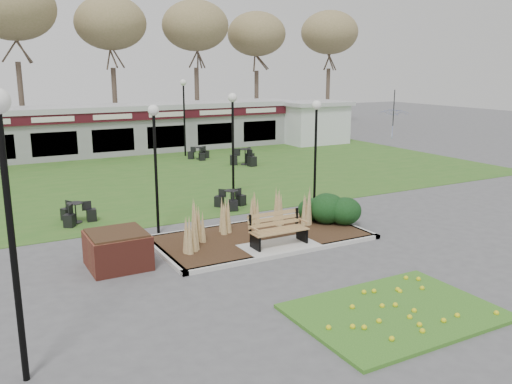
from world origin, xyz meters
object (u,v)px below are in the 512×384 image
lamp_post_near_right (316,131)px  bistro_set_d (245,159)px  lamp_post_mid_left (155,141)px  patio_umbrella (393,124)px  park_bench (277,229)px  lamp_post_mid_right (233,123)px  brick_planter (118,249)px  service_hut (314,122)px  lamp_post_near_left (5,174)px  lamp_post_far_right (184,101)px  bistro_set_c (200,155)px  bistro_set_b (76,216)px  food_pavilion (107,129)px  bistro_set_a (231,202)px

lamp_post_near_right → bistro_set_d: size_ratio=2.51×
lamp_post_mid_left → patio_umbrella: (18.53, 9.71, -1.26)m
park_bench → lamp_post_near_right: bearing=41.6°
park_bench → lamp_post_mid_right: bearing=75.7°
brick_planter → lamp_post_mid_left: lamp_post_mid_left is taller
brick_planter → service_hut: service_hut is taller
lamp_post_near_left → patio_umbrella: lamp_post_near_left is taller
lamp_post_near_right → lamp_post_far_right: size_ratio=0.90×
lamp_post_mid_left → bistro_set_c: bearing=61.8°
bistro_set_b → bistro_set_c: size_ratio=1.02×
bistro_set_c → bistro_set_d: bearing=-62.4°
lamp_post_far_right → lamp_post_mid_left: bearing=-114.7°
lamp_post_mid_left → patio_umbrella: 20.96m
park_bench → food_pavilion: size_ratio=0.07×
food_pavilion → bistro_set_c: size_ratio=19.55×
bistro_set_c → lamp_post_mid_right: bearing=-105.1°
lamp_post_near_left → bistro_set_d: bearing=52.1°
brick_planter → bistro_set_a: (5.25, 4.00, -0.24)m
food_pavilion → bistro_set_a: (0.85, -14.96, -1.24)m
lamp_post_near_right → bistro_set_c: 12.62m
food_pavilion → bistro_set_b: food_pavilion is taller
service_hut → bistro_set_c: 9.86m
lamp_post_near_left → patio_umbrella: (23.14, 16.50, -1.85)m
food_pavilion → bistro_set_c: 6.13m
lamp_post_mid_left → bistro_set_a: 4.64m
patio_umbrella → service_hut: bearing=116.6°
lamp_post_near_right → lamp_post_near_left: bearing=-147.4°
bistro_set_a → lamp_post_mid_left: bearing=-153.2°
bistro_set_a → brick_planter: bearing=-142.7°
lamp_post_mid_left → lamp_post_far_right: (6.30, 13.71, 0.30)m
bistro_set_a → bistro_set_c: 10.99m
lamp_post_near_right → bistro_set_b: bearing=162.5°
lamp_post_mid_left → bistro_set_b: 4.13m
park_bench → lamp_post_mid_left: lamp_post_mid_left is taller
brick_planter → lamp_post_mid_right: bearing=40.9°
food_pavilion → lamp_post_near_right: size_ratio=6.20×
bistro_set_c → patio_umbrella: 12.31m
park_bench → brick_planter: size_ratio=1.13×
lamp_post_far_right → bistro_set_a: 12.70m
service_hut → bistro_set_a: service_hut is taller
brick_planter → lamp_post_near_right: 8.39m
lamp_post_near_left → lamp_post_near_right: lamp_post_near_left is taller
patio_umbrella → bistro_set_a: bearing=-152.2°
bistro_set_b → bistro_set_d: 12.28m
lamp_post_near_left → lamp_post_far_right: 23.22m
lamp_post_far_right → bistro_set_d: lamp_post_far_right is taller
lamp_post_mid_right → bistro_set_a: (-0.64, -1.11, -2.78)m
lamp_post_near_left → lamp_post_near_right: (10.46, 6.70, -0.61)m
lamp_post_far_right → bistro_set_a: lamp_post_far_right is taller
lamp_post_mid_left → bistro_set_a: bearing=26.8°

